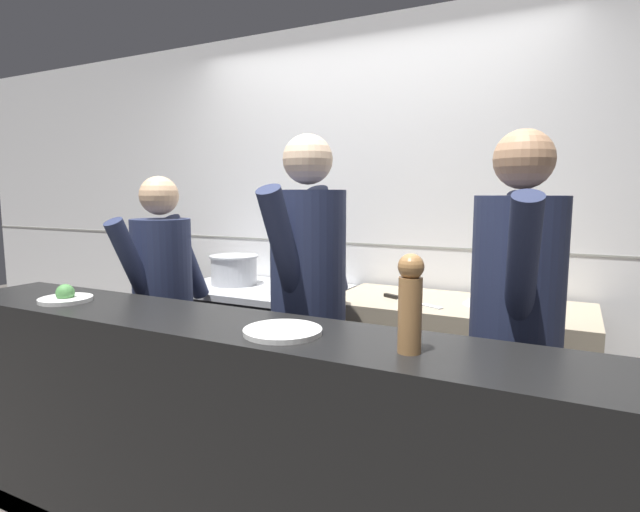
# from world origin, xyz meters

# --- Properties ---
(wall_back_tiled) EXTENTS (8.00, 0.06, 2.60)m
(wall_back_tiled) POSITION_xyz_m (0.00, 1.35, 1.30)
(wall_back_tiled) COLOR white
(wall_back_tiled) RESTS_ON ground_plane
(oven_range) EXTENTS (1.09, 0.71, 0.87)m
(oven_range) POSITION_xyz_m (-0.57, 0.95, 0.44)
(oven_range) COLOR #232326
(oven_range) RESTS_ON ground_plane
(prep_counter) EXTENTS (1.37, 0.65, 0.89)m
(prep_counter) POSITION_xyz_m (0.72, 0.95, 0.44)
(prep_counter) COLOR gray
(prep_counter) RESTS_ON ground_plane
(pass_counter) EXTENTS (3.04, 0.45, 1.00)m
(pass_counter) POSITION_xyz_m (0.15, -0.27, 0.50)
(pass_counter) COLOR black
(pass_counter) RESTS_ON ground_plane
(stock_pot) EXTENTS (0.33, 0.33, 0.20)m
(stock_pot) POSITION_xyz_m (-0.78, 0.95, 0.98)
(stock_pot) COLOR #B7BABF
(stock_pot) RESTS_ON oven_range
(sauce_pot) EXTENTS (0.29, 0.29, 0.23)m
(sauce_pot) POSITION_xyz_m (-0.28, 1.00, 0.99)
(sauce_pot) COLOR #2D2D33
(sauce_pot) RESTS_ON oven_range
(mixing_bowl_steel) EXTENTS (0.28, 0.28, 0.10)m
(mixing_bowl_steel) POSITION_xyz_m (0.88, 0.98, 0.94)
(mixing_bowl_steel) COLOR #B7BABF
(mixing_bowl_steel) RESTS_ON prep_counter
(chefs_knife) EXTENTS (0.38, 0.20, 0.02)m
(chefs_knife) POSITION_xyz_m (0.46, 0.86, 0.90)
(chefs_knife) COLOR #B7BABF
(chefs_knife) RESTS_ON prep_counter
(plated_dish_main) EXTENTS (0.23, 0.23, 0.08)m
(plated_dish_main) POSITION_xyz_m (-0.78, -0.31, 1.02)
(plated_dish_main) COLOR white
(plated_dish_main) RESTS_ON pass_counter
(plated_dish_appetiser) EXTENTS (0.28, 0.28, 0.02)m
(plated_dish_appetiser) POSITION_xyz_m (0.37, -0.31, 1.01)
(plated_dish_appetiser) COLOR white
(plated_dish_appetiser) RESTS_ON pass_counter
(pepper_mill) EXTENTS (0.08, 0.08, 0.31)m
(pepper_mill) POSITION_xyz_m (0.83, -0.31, 1.16)
(pepper_mill) COLOR #AD7A47
(pepper_mill) RESTS_ON pass_counter
(chef_head_cook) EXTENTS (0.34, 0.69, 1.58)m
(chef_head_cook) POSITION_xyz_m (-0.74, 0.25, 0.88)
(chef_head_cook) COLOR black
(chef_head_cook) RESTS_ON ground_plane
(chef_sous) EXTENTS (0.36, 0.76, 1.76)m
(chef_sous) POSITION_xyz_m (0.15, 0.29, 0.98)
(chef_sous) COLOR black
(chef_sous) RESTS_ON ground_plane
(chef_line) EXTENTS (0.40, 0.76, 1.73)m
(chef_line) POSITION_xyz_m (1.07, 0.30, 0.96)
(chef_line) COLOR black
(chef_line) RESTS_ON ground_plane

